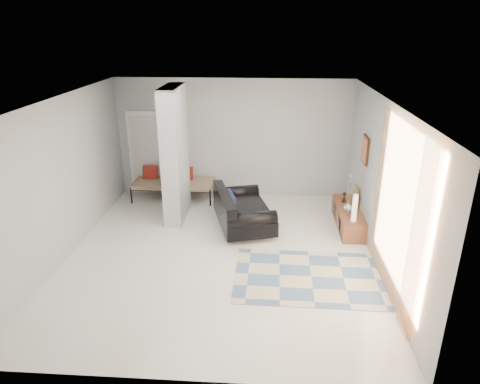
{
  "coord_description": "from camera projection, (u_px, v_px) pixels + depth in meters",
  "views": [
    {
      "loc": [
        0.82,
        -6.83,
        3.94
      ],
      "look_at": [
        0.32,
        0.6,
        1.0
      ],
      "focal_mm": 32.0,
      "sensor_mm": 36.0,
      "label": 1
    }
  ],
  "objects": [
    {
      "name": "wall_left",
      "position": [
        63.0,
        179.0,
        7.49
      ],
      "size": [
        0.0,
        6.0,
        6.0
      ],
      "primitive_type": "plane",
      "rotation": [
        1.57,
        0.0,
        1.57
      ],
      "color": "#B1B4B5",
      "rests_on": "ground"
    },
    {
      "name": "cylinder_lamp",
      "position": [
        355.0,
        208.0,
        8.12
      ],
      "size": [
        0.1,
        0.1,
        0.54
      ],
      "primitive_type": "cylinder",
      "color": "white",
      "rests_on": "media_console"
    },
    {
      "name": "partition_column",
      "position": [
        175.0,
        155.0,
        8.88
      ],
      "size": [
        0.35,
        1.2,
        2.8
      ],
      "primitive_type": "cube",
      "color": "#B5BABC",
      "rests_on": "floor"
    },
    {
      "name": "wall_art",
      "position": [
        365.0,
        150.0,
        8.31
      ],
      "size": [
        0.04,
        0.45,
        0.55
      ],
      "primitive_type": "cube",
      "color": "#381D0F",
      "rests_on": "wall_right"
    },
    {
      "name": "ceiling",
      "position": [
        217.0,
        100.0,
        6.81
      ],
      "size": [
        6.0,
        6.0,
        0.0
      ],
      "primitive_type": "plane",
      "rotation": [
        3.14,
        0.0,
        0.0
      ],
      "color": "white",
      "rests_on": "wall_back"
    },
    {
      "name": "wall_right",
      "position": [
        382.0,
        186.0,
        7.15
      ],
      "size": [
        0.0,
        6.0,
        6.0
      ],
      "primitive_type": "plane",
      "rotation": [
        1.57,
        0.0,
        -1.57
      ],
      "color": "#B1B4B5",
      "rests_on": "ground"
    },
    {
      "name": "wall_front",
      "position": [
        187.0,
        280.0,
        4.54
      ],
      "size": [
        6.0,
        0.0,
        6.0
      ],
      "primitive_type": "plane",
      "rotation": [
        -1.57,
        0.0,
        0.0
      ],
      "color": "#B1B4B5",
      "rests_on": "ground"
    },
    {
      "name": "floor",
      "position": [
        220.0,
        254.0,
        7.84
      ],
      "size": [
        6.0,
        6.0,
        0.0
      ],
      "primitive_type": "plane",
      "color": "silver",
      "rests_on": "ground"
    },
    {
      "name": "curtain",
      "position": [
        396.0,
        212.0,
        6.07
      ],
      "size": [
        0.0,
        2.55,
        2.55
      ],
      "primitive_type": "plane",
      "rotation": [
        1.57,
        0.0,
        1.57
      ],
      "color": "#F18D3F",
      "rests_on": "wall_right"
    },
    {
      "name": "wall_back",
      "position": [
        233.0,
        139.0,
        10.11
      ],
      "size": [
        6.0,
        0.0,
        6.0
      ],
      "primitive_type": "plane",
      "rotation": [
        1.57,
        0.0,
        0.0
      ],
      "color": "#B1B4B5",
      "rests_on": "ground"
    },
    {
      "name": "vase",
      "position": [
        348.0,
        207.0,
        8.64
      ],
      "size": [
        0.17,
        0.17,
        0.18
      ],
      "primitive_type": "imported",
      "rotation": [
        0.0,
        0.0,
        -0.01
      ],
      "color": "white",
      "rests_on": "media_console"
    },
    {
      "name": "area_rug",
      "position": [
        311.0,
        277.0,
        7.12
      ],
      "size": [
        2.58,
        1.74,
        0.01
      ],
      "primitive_type": "cube",
      "rotation": [
        0.0,
        0.0,
        -0.02
      ],
      "color": "beige",
      "rests_on": "floor"
    },
    {
      "name": "media_console",
      "position": [
        348.0,
        217.0,
        8.85
      ],
      "size": [
        0.45,
        1.61,
        0.8
      ],
      "color": "brown",
      "rests_on": "floor"
    },
    {
      "name": "hallway_door",
      "position": [
        147.0,
        153.0,
        10.34
      ],
      "size": [
        0.85,
        0.06,
        2.04
      ],
      "primitive_type": "cube",
      "color": "white",
      "rests_on": "floor"
    },
    {
      "name": "bronze_figurine",
      "position": [
        344.0,
        197.0,
        9.06
      ],
      "size": [
        0.12,
        0.12,
        0.22
      ],
      "primitive_type": null,
      "rotation": [
        0.0,
        0.0,
        0.1
      ],
      "color": "#312116",
      "rests_on": "media_console"
    },
    {
      "name": "loveseat",
      "position": [
        241.0,
        211.0,
        8.79
      ],
      "size": [
        1.43,
        1.91,
        0.76
      ],
      "rotation": [
        0.0,
        0.0,
        0.28
      ],
      "color": "silver",
      "rests_on": "floor"
    },
    {
      "name": "daybed",
      "position": [
        173.0,
        182.0,
        10.21
      ],
      "size": [
        1.9,
        0.83,
        0.77
      ],
      "rotation": [
        0.0,
        0.0,
        -0.01
      ],
      "color": "black",
      "rests_on": "floor"
    }
  ]
}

